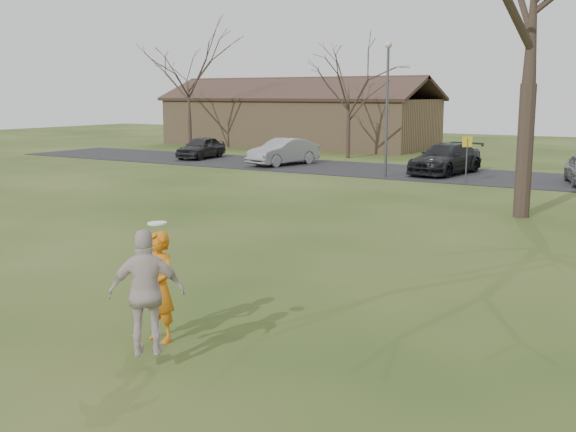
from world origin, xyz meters
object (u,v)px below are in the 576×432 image
object	(u,v)px
car_3	(446,159)
building	(298,120)
car_0	(201,147)
catching_play	(147,293)
player_defender	(160,287)
lamp_post	(387,92)
car_1	(283,152)

from	to	relation	value
car_3	building	size ratio (longest dim) A/B	0.24
car_0	building	world-z (taller)	building
car_0	catching_play	xyz separation A→B (m)	(19.79, -25.91, 0.45)
car_3	player_defender	bearing A→B (deg)	-73.69
car_0	catching_play	distance (m)	32.61
player_defender	car_0	size ratio (longest dim) A/B	0.46
player_defender	lamp_post	bearing A→B (deg)	114.31
car_1	lamp_post	world-z (taller)	lamp_post
building	lamp_post	distance (m)	20.99
building	lamp_post	size ratio (longest dim) A/B	3.29
player_defender	catching_play	size ratio (longest dim) A/B	0.95
building	player_defender	bearing A→B (deg)	-62.19
car_1	catching_play	size ratio (longest dim) A/B	2.33
car_1	car_3	xyz separation A→B (m)	(9.02, 0.48, 0.01)
car_1	lamp_post	xyz separation A→B (m)	(7.03, -2.18, 3.21)
catching_play	player_defender	bearing A→B (deg)	124.09
car_0	car_1	world-z (taller)	car_1
car_3	building	xyz separation A→B (m)	(-15.99, 12.84, 1.16)
building	lamp_post	world-z (taller)	lamp_post
player_defender	lamp_post	size ratio (longest dim) A/B	0.28
car_3	lamp_post	xyz separation A→B (m)	(-1.99, -2.66, 3.20)
player_defender	building	distance (m)	42.49
car_3	building	distance (m)	20.54
car_3	catching_play	distance (m)	26.13
catching_play	building	distance (m)	43.69
car_0	car_1	xyz separation A→B (m)	(6.27, -0.66, 0.06)
car_1	car_3	bearing A→B (deg)	15.57
car_3	lamp_post	size ratio (longest dim) A/B	0.80
car_1	catching_play	xyz separation A→B (m)	(13.52, -25.26, 0.39)
player_defender	catching_play	world-z (taller)	catching_play
car_1	lamp_post	size ratio (longest dim) A/B	0.70
player_defender	car_1	distance (m)	27.45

